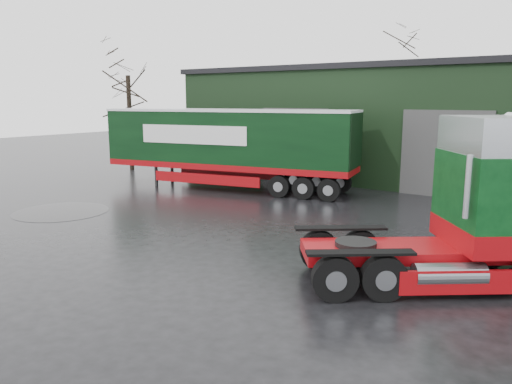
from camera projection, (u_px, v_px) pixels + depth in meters
The scene contains 9 objects.
ground at pixel (219, 273), 13.06m from camera, with size 100.00×100.00×0.00m, color black.
warehouse at pixel (476, 124), 27.47m from camera, with size 32.40×12.40×6.30m.
hero_tractor at pixel (424, 201), 12.03m from camera, with size 2.83×6.67×4.14m, color #093914, non-canonical shape.
trailer_left at pixel (228, 149), 24.97m from camera, with size 2.66×12.99×4.04m, color silver, non-canonical shape.
tree_left at pixel (129, 103), 31.52m from camera, with size 4.40×4.40×8.50m, color black, non-canonical shape.
tree_back_a at pixel (397, 96), 39.74m from camera, with size 4.40×4.40×9.50m, color black, non-canonical shape.
puddle_1 at pixel (364, 253), 14.79m from camera, with size 2.45×2.45×0.01m, color black.
puddle_2 at pixel (61, 211), 20.20m from camera, with size 3.74×3.74×0.01m, color black.
puddle_4 at pixel (496, 267), 13.50m from camera, with size 2.89×2.89×0.01m, color black.
Camera 1 is at (7.93, -9.64, 4.50)m, focal length 35.00 mm.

